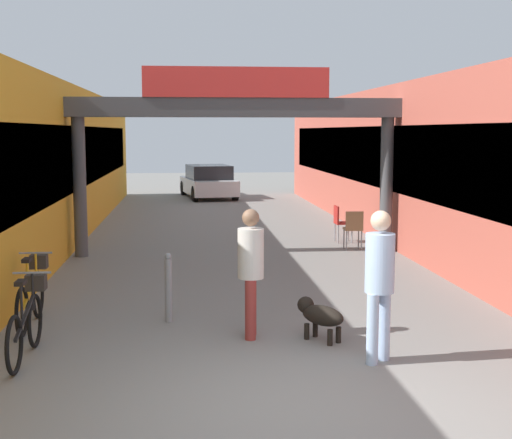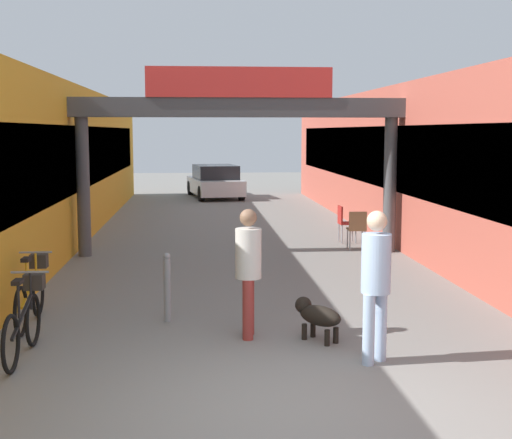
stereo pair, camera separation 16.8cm
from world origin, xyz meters
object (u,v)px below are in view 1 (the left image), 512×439
(pedestrian_companion, at_px, (251,264))
(cafe_chair_red_farther, at_px, (340,220))
(bollard_post_metal, at_px, (168,287))
(parked_car_white, at_px, (208,182))
(bicycle_orange_second, at_px, (32,294))
(pedestrian_with_dog, at_px, (380,276))
(cafe_chair_wood_nearer, at_px, (354,226))
(dog_on_leash, at_px, (319,315))
(bicycle_black_nearest, at_px, (27,321))

(pedestrian_companion, distance_m, cafe_chair_red_farther, 8.33)
(bollard_post_metal, distance_m, parked_car_white, 19.04)
(bicycle_orange_second, distance_m, parked_car_white, 19.21)
(bicycle_orange_second, xyz_separation_m, bollard_post_metal, (1.89, -0.03, 0.06))
(pedestrian_companion, bearing_deg, pedestrian_with_dog, -39.93)
(bollard_post_metal, distance_m, cafe_chair_wood_nearer, 7.05)
(cafe_chair_wood_nearer, bearing_deg, dog_on_leash, -106.85)
(bollard_post_metal, bearing_deg, dog_on_leash, -29.34)
(pedestrian_with_dog, bearing_deg, bicycle_orange_second, 154.66)
(bicycle_black_nearest, bearing_deg, cafe_chair_wood_nearer, 51.87)
(pedestrian_with_dog, distance_m, bicycle_orange_second, 4.86)
(parked_car_white, bearing_deg, pedestrian_with_dog, -86.47)
(bollard_post_metal, relative_size, cafe_chair_red_farther, 1.11)
(cafe_chair_wood_nearer, bearing_deg, bicycle_orange_second, -135.83)
(cafe_chair_wood_nearer, height_order, parked_car_white, parked_car_white)
(pedestrian_companion, bearing_deg, bollard_post_metal, 141.25)
(bollard_post_metal, height_order, cafe_chair_wood_nearer, bollard_post_metal)
(pedestrian_companion, distance_m, bicycle_black_nearest, 2.83)
(pedestrian_with_dog, height_order, bollard_post_metal, pedestrian_with_dog)
(dog_on_leash, bearing_deg, bollard_post_metal, 150.66)
(bicycle_black_nearest, bearing_deg, bicycle_orange_second, 99.65)
(dog_on_leash, bearing_deg, pedestrian_with_dog, -60.84)
(pedestrian_companion, bearing_deg, cafe_chair_red_farther, 69.65)
(pedestrian_with_dog, height_order, cafe_chair_red_farther, pedestrian_with_dog)
(dog_on_leash, bearing_deg, cafe_chair_red_farther, 75.81)
(dog_on_leash, distance_m, cafe_chair_wood_nearer, 7.19)
(cafe_chair_red_farther, bearing_deg, pedestrian_with_dog, -99.55)
(pedestrian_with_dog, xyz_separation_m, bollard_post_metal, (-2.47, 2.03, -0.53))
(dog_on_leash, xyz_separation_m, bicycle_black_nearest, (-3.59, -0.34, 0.10))
(cafe_chair_wood_nearer, distance_m, cafe_chair_red_farther, 1.14)
(bicycle_black_nearest, bearing_deg, pedestrian_companion, 11.77)
(bollard_post_metal, relative_size, cafe_chair_wood_nearer, 1.11)
(dog_on_leash, bearing_deg, bicycle_orange_second, 163.60)
(bicycle_orange_second, xyz_separation_m, parked_car_white, (3.06, 18.97, 0.21))
(cafe_chair_red_farther, height_order, parked_car_white, parked_car_white)
(pedestrian_with_dog, bearing_deg, cafe_chair_wood_nearer, 78.69)
(pedestrian_companion, height_order, cafe_chair_red_farther, pedestrian_companion)
(dog_on_leash, height_order, bicycle_orange_second, bicycle_orange_second)
(pedestrian_companion, xyz_separation_m, bicycle_black_nearest, (-2.72, -0.57, -0.53))
(bicycle_black_nearest, height_order, bicycle_orange_second, same)
(bicycle_black_nearest, xyz_separation_m, bollard_post_metal, (1.64, 1.44, 0.06))
(pedestrian_with_dog, height_order, pedestrian_companion, pedestrian_with_dog)
(bollard_post_metal, xyz_separation_m, cafe_chair_wood_nearer, (4.04, 5.79, 0.04))
(pedestrian_with_dog, height_order, bicycle_black_nearest, pedestrian_with_dog)
(cafe_chair_red_farther, bearing_deg, parked_car_white, 103.08)
(bicycle_black_nearest, height_order, cafe_chair_red_farther, bicycle_black_nearest)
(pedestrian_with_dog, xyz_separation_m, dog_on_leash, (-0.52, 0.94, -0.69))
(parked_car_white, bearing_deg, bicycle_black_nearest, -97.83)
(pedestrian_with_dog, height_order, dog_on_leash, pedestrian_with_dog)
(pedestrian_companion, relative_size, cafe_chair_red_farther, 1.90)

